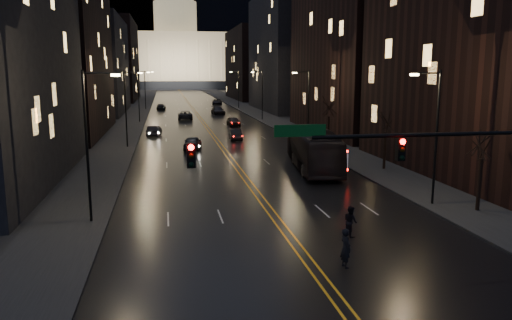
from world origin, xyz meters
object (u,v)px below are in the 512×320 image
receding_car_a (236,135)px  traffic_signal (451,159)px  pedestrian_a (346,248)px  pedestrian_b (351,221)px  bus (313,149)px  oncoming_car_b (154,131)px  oncoming_car_a (192,143)px

receding_car_a → traffic_signal: bearing=-83.1°
pedestrian_a → pedestrian_b: 4.53m
bus → pedestrian_b: (-3.46, -18.60, -1.00)m
oncoming_car_b → traffic_signal: bearing=113.0°
bus → oncoming_car_a: (-10.28, 13.71, -1.06)m
receding_car_a → pedestrian_a: 43.73m
oncoming_car_a → pedestrian_b: 33.02m
bus → receding_car_a: size_ratio=3.11×
oncoming_car_a → traffic_signal: bearing=112.0°
bus → pedestrian_a: 23.37m
traffic_signal → pedestrian_a: bearing=169.1°
traffic_signal → receding_car_a: (-3.41, 44.58, -4.40)m
oncoming_car_a → receding_car_a: 9.43m
pedestrian_a → pedestrian_b: pedestrian_a is taller
bus → pedestrian_b: 18.95m
traffic_signal → bus: traffic_signal is taller
pedestrian_a → pedestrian_b: bearing=-33.0°
traffic_signal → oncoming_car_b: 52.42m
bus → oncoming_car_b: bus is taller
traffic_signal → receding_car_a: 44.92m
pedestrian_b → oncoming_car_a: bearing=0.9°
oncoming_car_a → receding_car_a: (6.02, 7.26, -0.09)m
receding_car_a → oncoming_car_a: bearing=-127.2°
receding_car_a → pedestrian_a: pedestrian_a is taller
bus → pedestrian_a: bus is taller
oncoming_car_b → pedestrian_a: size_ratio=2.37×
oncoming_car_a → pedestrian_b: (6.82, -32.31, 0.06)m
oncoming_car_a → bus: bearing=134.7°
traffic_signal → oncoming_car_b: traffic_signal is taller
traffic_signal → oncoming_car_a: traffic_signal is taller
oncoming_car_a → pedestrian_a: 36.80m
traffic_signal → pedestrian_a: 6.15m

